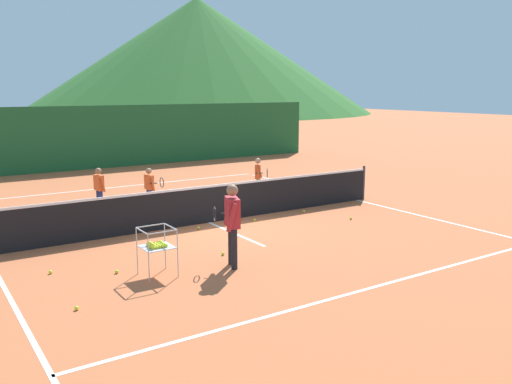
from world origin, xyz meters
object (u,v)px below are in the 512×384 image
(student_1, at_px, (150,185))
(tennis_ball_0, at_px, (77,308))
(tennis_ball_3, at_px, (351,218))
(tennis_ball_7, at_px, (117,272))
(tennis_net, at_px, (209,204))
(tennis_ball_4, at_px, (255,220))
(tennis_ball_1, at_px, (223,254))
(ball_cart, at_px, (157,245))
(instructor, at_px, (232,218))
(tennis_ball_5, at_px, (51,272))
(tennis_ball_2, at_px, (198,228))
(student_2, at_px, (258,174))
(tennis_ball_6, at_px, (304,211))
(student_0, at_px, (99,186))

(student_1, bearing_deg, tennis_ball_0, -121.51)
(tennis_ball_3, relative_size, tennis_ball_7, 1.00)
(tennis_net, height_order, tennis_ball_4, tennis_net)
(tennis_ball_3, distance_m, tennis_ball_7, 6.62)
(tennis_ball_1, bearing_deg, ball_cart, -165.85)
(tennis_net, height_order, ball_cart, tennis_net)
(instructor, relative_size, tennis_ball_5, 23.82)
(tennis_ball_2, bearing_deg, tennis_ball_0, -138.84)
(student_2, xyz_separation_m, tennis_ball_6, (-0.10, -2.46, -0.72))
(tennis_ball_5, xyz_separation_m, tennis_ball_6, (7.09, 1.41, 0.00))
(ball_cart, relative_size, tennis_ball_7, 13.22)
(tennis_ball_4, bearing_deg, ball_cart, -146.43)
(tennis_ball_2, relative_size, tennis_ball_3, 1.00)
(tennis_ball_5, height_order, tennis_ball_6, same)
(tennis_ball_5, relative_size, tennis_ball_6, 1.00)
(tennis_ball_0, bearing_deg, tennis_net, 40.96)
(tennis_ball_3, height_order, tennis_ball_6, same)
(student_0, distance_m, student_1, 1.39)
(student_2, relative_size, tennis_ball_4, 18.38)
(student_1, xyz_separation_m, tennis_ball_0, (-3.71, -6.05, -0.69))
(instructor, bearing_deg, ball_cart, 167.65)
(tennis_net, relative_size, tennis_ball_2, 160.93)
(student_0, height_order, tennis_ball_5, student_0)
(tennis_ball_1, xyz_separation_m, tennis_ball_2, (0.55, 2.17, 0.00))
(student_0, distance_m, tennis_ball_1, 5.50)
(tennis_net, relative_size, student_1, 9.14)
(tennis_ball_4, height_order, tennis_ball_7, same)
(tennis_ball_5, bearing_deg, instructor, -26.04)
(tennis_net, distance_m, tennis_ball_3, 3.76)
(tennis_ball_2, height_order, tennis_ball_6, same)
(student_1, xyz_separation_m, tennis_ball_7, (-2.62, -4.74, -0.69))
(tennis_net, relative_size, tennis_ball_6, 160.93)
(tennis_ball_5, bearing_deg, tennis_ball_0, -91.51)
(student_0, relative_size, tennis_ball_7, 18.21)
(ball_cart, xyz_separation_m, tennis_ball_5, (-1.63, 1.18, -0.55))
(tennis_ball_6, bearing_deg, tennis_ball_7, -161.18)
(student_1, relative_size, tennis_ball_3, 17.60)
(ball_cart, relative_size, tennis_ball_6, 13.22)
(tennis_ball_0, relative_size, tennis_ball_5, 1.00)
(tennis_ball_3, bearing_deg, tennis_ball_1, -169.00)
(student_0, xyz_separation_m, tennis_ball_1, (0.88, -5.39, -0.71))
(student_2, bearing_deg, ball_cart, -137.77)
(ball_cart, relative_size, tennis_ball_5, 13.22)
(instructor, xyz_separation_m, tennis_ball_6, (4.04, 2.90, -0.94))
(student_0, relative_size, tennis_ball_1, 18.21)
(student_2, xyz_separation_m, tennis_ball_2, (-3.39, -2.47, -0.72))
(tennis_ball_1, distance_m, tennis_ball_2, 2.24)
(tennis_ball_6, xyz_separation_m, tennis_ball_7, (-6.05, -2.06, 0.00))
(student_1, xyz_separation_m, tennis_ball_5, (-3.66, -4.08, -0.69))
(tennis_ball_0, height_order, tennis_ball_5, same)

